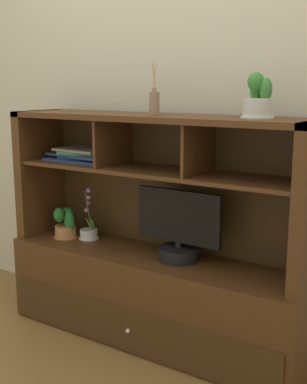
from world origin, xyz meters
The scene contains 9 objects.
floor_plane centered at (0.00, 0.00, -0.01)m, with size 6.00×6.00×0.02m, color brown.
back_wall centered at (0.00, 0.25, 1.40)m, with size 6.00×0.02×2.80m, color beige.
media_console centered at (0.00, 0.01, 0.38)m, with size 1.69×0.47×1.22m.
tv_monitor centered at (0.16, 0.00, 0.63)m, with size 0.47×0.21×0.37m.
potted_orchid centered at (-0.48, 0.03, 0.53)m, with size 0.12×0.12×0.30m.
potted_fern centered at (-0.61, -0.02, 0.56)m, with size 0.14×0.14×0.18m.
magazine_stack_left centered at (-0.50, 0.03, 0.97)m, with size 0.44×0.26×0.07m.
diffuser_bottle centered at (0.00, 0.01, 1.28)m, with size 0.05×0.05×0.26m.
potted_succulent centered at (0.55, 0.01, 1.30)m, with size 0.15×0.15×0.20m.
Camera 1 is at (1.42, -2.15, 1.36)m, focal length 47.25 mm.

